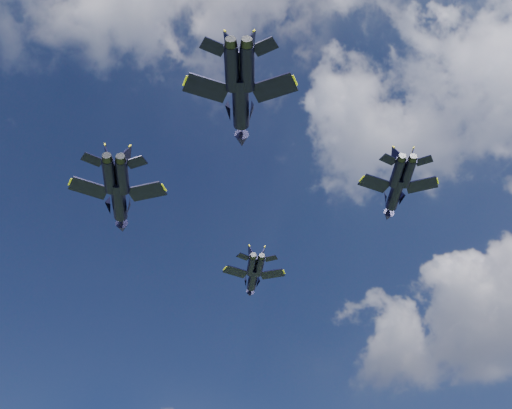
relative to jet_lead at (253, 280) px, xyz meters
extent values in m
cylinder|color=black|center=(0.32, -0.34, -0.07)|extent=(6.47, 6.76, 1.56)
cone|color=black|center=(-3.11, 3.32, -0.07)|extent=(2.61, 2.65, 1.47)
ellipsoid|color=brown|center=(-1.63, 1.74, 0.41)|extent=(2.31, 2.39, 0.71)
cube|color=black|center=(-0.77, -3.74, -0.07)|extent=(3.72, 4.56, 0.16)
cube|color=black|center=(3.78, 0.53, -0.07)|extent=(4.53, 3.54, 0.16)
cube|color=black|center=(3.00, -6.50, -0.07)|extent=(1.90, 2.39, 0.12)
cube|color=black|center=(6.29, -3.42, -0.07)|extent=(2.35, 1.80, 0.12)
cube|color=black|center=(3.47, -5.10, 1.15)|extent=(2.19, 1.55, 2.61)
cube|color=black|center=(4.86, -3.80, 1.15)|extent=(1.53, 2.27, 2.61)
cylinder|color=black|center=(-2.73, -28.96, -0.20)|extent=(8.39, 9.03, 2.06)
cone|color=black|center=(-7.15, -24.03, -0.20)|extent=(3.43, 3.51, 1.94)
ellipsoid|color=brown|center=(-5.24, -26.15, 0.43)|extent=(3.01, 3.18, 0.94)
cube|color=black|center=(-4.27, -33.41, -0.20)|extent=(4.98, 6.03, 0.21)
cube|color=black|center=(1.86, -27.92, -0.20)|extent=(5.95, 4.58, 0.21)
cube|color=black|center=(0.62, -37.16, -0.20)|extent=(2.55, 3.16, 0.16)
cube|color=black|center=(5.05, -33.20, -0.20)|extent=(3.07, 2.32, 0.16)
cube|color=black|center=(1.29, -35.33, 1.40)|extent=(2.84, 2.10, 3.44)
cube|color=black|center=(3.16, -33.66, 1.40)|extent=(2.01, 3.03, 3.44)
cylinder|color=black|center=(30.44, -6.01, -0.03)|extent=(6.67, 7.60, 1.69)
cone|color=black|center=(26.98, -1.81, -0.03)|extent=(2.78, 2.90, 1.60)
ellipsoid|color=brown|center=(28.47, -3.62, 0.48)|extent=(2.42, 2.66, 0.77)
cube|color=black|center=(29.02, -9.61, -0.03)|extent=(4.21, 4.96, 0.17)
cube|color=black|center=(34.24, -5.32, -0.03)|extent=(4.85, 3.62, 0.17)
cube|color=black|center=(32.91, -12.86, -0.03)|extent=(2.17, 2.62, 0.13)
cube|color=black|center=(36.68, -9.76, -0.03)|extent=(2.49, 1.83, 0.13)
cube|color=black|center=(33.52, -11.39, 1.28)|extent=(2.27, 1.81, 2.83)
cube|color=black|center=(35.11, -10.07, 1.28)|extent=(1.65, 2.55, 2.83)
cylinder|color=black|center=(23.50, -33.70, -0.95)|extent=(7.63, 9.33, 2.02)
cone|color=black|center=(19.63, -28.46, -0.95)|extent=(3.27, 3.48, 1.91)
ellipsoid|color=brown|center=(21.30, -30.72, -0.33)|extent=(2.79, 3.24, 0.92)
cube|color=black|center=(21.59, -37.91, -0.95)|extent=(5.19, 5.93, 0.20)
cube|color=black|center=(28.09, -33.10, -0.95)|extent=(5.73, 4.12, 0.20)
cube|color=black|center=(26.03, -42.03, -0.95)|extent=(2.68, 3.16, 0.16)
cube|color=black|center=(30.73, -38.56, -0.95)|extent=(2.91, 2.06, 0.16)
cube|color=black|center=(26.85, -40.30, 0.63)|extent=(2.61, 2.29, 3.38)
cube|color=black|center=(28.84, -38.84, 0.63)|extent=(1.95, 3.11, 3.38)
camera|label=1|loc=(56.25, -74.48, -60.56)|focal=45.00mm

